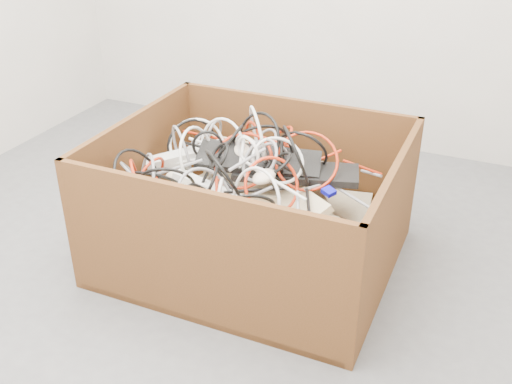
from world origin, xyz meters
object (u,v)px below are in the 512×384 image
at_px(power_strip_left, 186,156).
at_px(vga_plug, 329,192).
at_px(cardboard_box, 251,227).
at_px(power_strip_right, 207,188).

distance_m(power_strip_left, vga_plug, 0.64).
bearing_deg(cardboard_box, power_strip_left, 165.75).
distance_m(cardboard_box, power_strip_left, 0.41).
xyz_separation_m(power_strip_right, vga_plug, (0.44, 0.15, 0.01)).
height_order(cardboard_box, power_strip_right, cardboard_box).
bearing_deg(cardboard_box, vga_plug, 7.14).
bearing_deg(power_strip_right, power_strip_left, 138.82).
xyz_separation_m(power_strip_left, power_strip_right, (0.20, -0.20, -0.01)).
bearing_deg(cardboard_box, power_strip_right, -140.05).
relative_size(cardboard_box, power_strip_left, 3.26).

